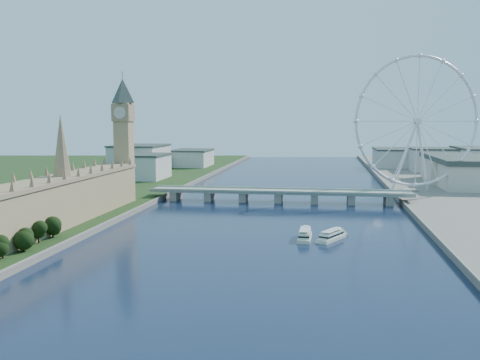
# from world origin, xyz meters

# --- Properties ---
(ground) EXTENTS (2000.00, 2000.00, 0.00)m
(ground) POSITION_xyz_m (0.00, 0.00, 0.00)
(ground) COLOR #1A2349
(ground) RESTS_ON ground
(parliament_range) EXTENTS (24.00, 200.00, 70.00)m
(parliament_range) POSITION_xyz_m (-128.00, 170.00, 18.48)
(parliament_range) COLOR tan
(parliament_range) RESTS_ON ground
(big_ben) EXTENTS (20.02, 20.02, 110.00)m
(big_ben) POSITION_xyz_m (-128.00, 278.00, 66.57)
(big_ben) COLOR tan
(big_ben) RESTS_ON ground
(westminster_bridge) EXTENTS (220.00, 22.00, 9.50)m
(westminster_bridge) POSITION_xyz_m (0.00, 300.00, 6.63)
(westminster_bridge) COLOR gray
(westminster_bridge) RESTS_ON ground
(london_eye) EXTENTS (113.60, 39.12, 124.30)m
(london_eye) POSITION_xyz_m (119.98, 355.08, 67.52)
(london_eye) COLOR silver
(london_eye) RESTS_ON ground
(county_hall) EXTENTS (54.00, 144.00, 35.00)m
(county_hall) POSITION_xyz_m (175.00, 430.00, 0.00)
(county_hall) COLOR beige
(county_hall) RESTS_ON ground
(city_skyline) EXTENTS (505.00, 280.00, 32.00)m
(city_skyline) POSITION_xyz_m (39.22, 560.08, 16.96)
(city_skyline) COLOR beige
(city_skyline) RESTS_ON ground
(tour_boat_near) EXTENTS (8.31, 29.68, 6.51)m
(tour_boat_near) POSITION_xyz_m (26.75, 159.47, 0.00)
(tour_boat_near) COLOR beige
(tour_boat_near) RESTS_ON ground
(tour_boat_far) EXTENTS (19.53, 28.78, 6.31)m
(tour_boat_far) POSITION_xyz_m (42.04, 159.71, 0.00)
(tour_boat_far) COLOR silver
(tour_boat_far) RESTS_ON ground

